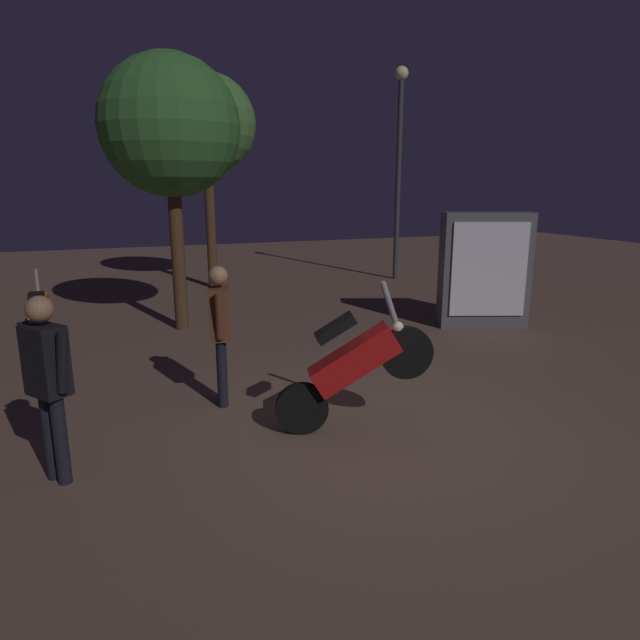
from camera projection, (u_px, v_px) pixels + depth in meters
ground_plane at (390, 432)px, 5.94m from camera, size 40.00×40.00×0.00m
motorcycle_red_foreground at (354, 365)px, 5.79m from camera, size 1.63×0.55×1.63m
motorcycle_orange_parked_left at (39, 309)px, 9.79m from camera, size 0.34×1.66×1.11m
person_rider_beside at (220, 324)px, 6.47m from camera, size 0.31×0.67×1.68m
person_bystander_far at (47, 374)px, 4.74m from camera, size 0.47×0.59×1.68m
streetlamp_near at (399, 150)px, 14.86m from camera, size 0.36×0.36×5.57m
tree_left_bg at (206, 125)px, 13.46m from camera, size 2.41×2.41×5.22m
tree_center_bg at (170, 128)px, 9.40m from camera, size 2.37×2.37×4.73m
kiosk_billboard at (485, 270)px, 10.17m from camera, size 1.67×1.02×2.10m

